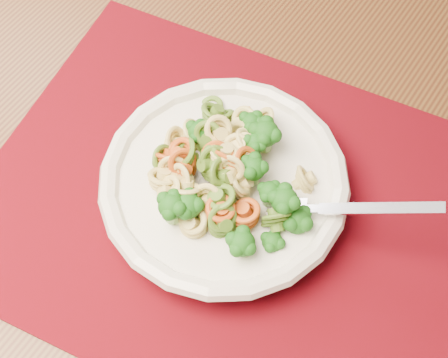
% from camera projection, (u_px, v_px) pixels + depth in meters
% --- Properties ---
extents(dining_table, '(1.40, 1.03, 0.72)m').
position_uv_depth(dining_table, '(220.00, 192.00, 0.77)').
color(dining_table, '#583919').
rests_on(dining_table, ground).
extents(placemat, '(0.50, 0.39, 0.00)m').
position_uv_depth(placemat, '(231.00, 207.00, 0.63)').
color(placemat, '#570311').
rests_on(placemat, dining_table).
extents(pasta_bowl, '(0.25, 0.25, 0.05)m').
position_uv_depth(pasta_bowl, '(224.00, 184.00, 0.61)').
color(pasta_bowl, silver).
rests_on(pasta_bowl, placemat).
extents(pasta_broccoli_heap, '(0.21, 0.21, 0.06)m').
position_uv_depth(pasta_broccoli_heap, '(224.00, 176.00, 0.60)').
color(pasta_broccoli_heap, '#D8C46A').
rests_on(pasta_broccoli_heap, pasta_bowl).
extents(fork, '(0.18, 0.07, 0.08)m').
position_uv_depth(fork, '(293.00, 209.00, 0.58)').
color(fork, silver).
rests_on(fork, pasta_bowl).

